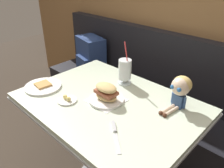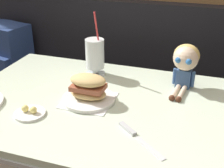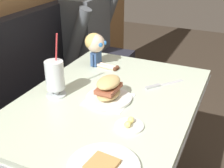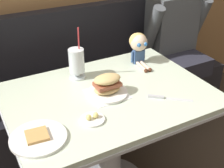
# 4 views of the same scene
# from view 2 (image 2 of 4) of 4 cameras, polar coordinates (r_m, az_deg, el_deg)

# --- Properties ---
(booth_bench) EXTENTS (2.60, 0.48, 1.00)m
(booth_bench) POSITION_cam_2_polar(r_m,az_deg,el_deg) (2.00, 3.39, -5.06)
(booth_bench) COLOR black
(booth_bench) RESTS_ON ground
(diner_table) EXTENTS (1.11, 0.81, 0.74)m
(diner_table) POSITION_cam_2_polar(r_m,az_deg,el_deg) (1.38, -3.43, -10.17)
(diner_table) COLOR beige
(diner_table) RESTS_ON ground
(milkshake_glass) EXTENTS (0.10, 0.10, 0.32)m
(milkshake_glass) POSITION_cam_2_polar(r_m,az_deg,el_deg) (1.47, -3.20, 5.31)
(milkshake_glass) COLOR silver
(milkshake_glass) RESTS_ON diner_table
(sandwich_plate) EXTENTS (0.22, 0.22, 0.12)m
(sandwich_plate) POSITION_cam_2_polar(r_m,az_deg,el_deg) (1.26, -4.41, -1.24)
(sandwich_plate) COLOR white
(sandwich_plate) RESTS_ON diner_table
(butter_saucer) EXTENTS (0.12, 0.12, 0.04)m
(butter_saucer) POSITION_cam_2_polar(r_m,az_deg,el_deg) (1.22, -15.02, -5.09)
(butter_saucer) COLOR white
(butter_saucer) RESTS_ON diner_table
(butter_knife) EXTENTS (0.20, 0.16, 0.01)m
(butter_knife) POSITION_cam_2_polar(r_m,az_deg,el_deg) (1.07, 3.96, -9.17)
(butter_knife) COLOR silver
(butter_knife) RESTS_ON diner_table
(seated_doll) EXTENTS (0.12, 0.22, 0.20)m
(seated_doll) POSITION_cam_2_polar(r_m,az_deg,el_deg) (1.37, 13.50, 4.28)
(seated_doll) COLOR #385689
(seated_doll) RESTS_ON diner_table
(backpack) EXTENTS (0.34, 0.30, 0.41)m
(backpack) POSITION_cam_2_polar(r_m,az_deg,el_deg) (2.20, -18.99, 6.07)
(backpack) COLOR navy
(backpack) RESTS_ON booth_bench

